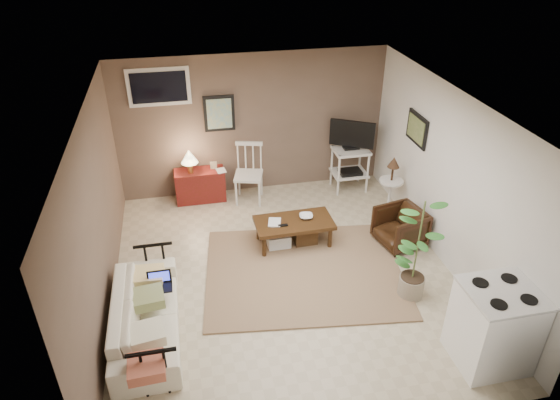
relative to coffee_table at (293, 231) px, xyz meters
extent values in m
plane|color=#C1B293|center=(-0.28, -0.67, -0.24)|extent=(5.00, 5.00, 0.00)
cube|color=black|center=(-0.83, 1.81, 1.21)|extent=(0.50, 0.03, 0.60)
cube|color=black|center=(1.95, 0.38, 1.28)|extent=(0.03, 0.60, 0.45)
cube|color=silver|center=(-1.73, 1.81, 1.71)|extent=(0.96, 0.03, 0.60)
cube|color=#937056|center=(-0.01, -0.69, -0.23)|extent=(2.90, 2.44, 0.03)
cube|color=#3D2110|center=(0.01, 0.00, 0.14)|extent=(1.14, 0.61, 0.06)
cylinder|color=#3D2110|center=(-0.48, -0.23, -0.06)|extent=(0.06, 0.06, 0.36)
cylinder|color=#3D2110|center=(0.50, -0.21, -0.06)|extent=(0.06, 0.06, 0.36)
cylinder|color=#3D2110|center=(-0.49, 0.21, -0.06)|extent=(0.06, 0.06, 0.36)
cylinder|color=#3D2110|center=(0.49, 0.23, -0.06)|extent=(0.06, 0.06, 0.36)
cube|color=black|center=(-0.18, -0.10, 0.18)|extent=(0.14, 0.05, 0.02)
cube|color=#4C2E1B|center=(0.18, 0.00, -0.11)|extent=(0.34, 0.29, 0.25)
cube|color=silver|center=(-0.23, 0.00, -0.13)|extent=(0.34, 0.29, 0.21)
imported|color=white|center=(-2.08, -1.39, 0.12)|extent=(0.54, 1.86, 0.73)
cube|color=black|center=(-1.90, -1.13, 0.18)|extent=(0.29, 0.20, 0.01)
cube|color=black|center=(-1.90, -1.02, 0.28)|extent=(0.29, 0.01, 0.18)
cube|color=#3847FE|center=(-1.90, -1.03, 0.28)|extent=(0.24, 0.00, 0.14)
cube|color=maroon|center=(-1.24, 1.61, 0.04)|extent=(0.83, 0.37, 0.55)
cylinder|color=#B69146|center=(-1.38, 1.57, 0.40)|extent=(0.09, 0.09, 0.18)
cone|color=beige|center=(-1.38, 1.57, 0.61)|extent=(0.28, 0.28, 0.22)
cube|color=tan|center=(-0.99, 1.63, 0.38)|extent=(0.11, 0.02, 0.14)
cube|color=silver|center=(-0.44, 1.41, 0.23)|extent=(0.55, 0.55, 0.04)
cylinder|color=silver|center=(-0.68, 1.27, -0.01)|extent=(0.04, 0.04, 0.45)
cylinder|color=silver|center=(-0.30, 1.17, -0.01)|extent=(0.04, 0.04, 0.45)
cylinder|color=silver|center=(-0.58, 1.64, -0.01)|extent=(0.04, 0.04, 0.45)
cylinder|color=silver|center=(-0.20, 1.54, -0.01)|extent=(0.04, 0.04, 0.45)
cube|color=silver|center=(-0.39, 1.60, 0.73)|extent=(0.45, 0.16, 0.06)
cube|color=silver|center=(1.35, 1.47, 0.50)|extent=(0.60, 0.49, 0.04)
cube|color=silver|center=(1.35, 1.47, 0.07)|extent=(0.60, 0.49, 0.03)
cylinder|color=silver|center=(1.09, 1.26, 0.14)|extent=(0.04, 0.04, 0.76)
cylinder|color=silver|center=(1.61, 1.26, 0.14)|extent=(0.04, 0.04, 0.76)
cylinder|color=silver|center=(1.09, 1.67, 0.14)|extent=(0.04, 0.04, 0.76)
cylinder|color=silver|center=(1.61, 1.67, 0.14)|extent=(0.04, 0.04, 0.76)
cube|color=black|center=(1.35, 1.47, 0.55)|extent=(0.27, 0.15, 0.03)
cube|color=black|center=(1.35, 1.47, 0.81)|extent=(0.68, 0.43, 0.46)
cube|color=#F4805F|center=(1.35, 1.47, 0.81)|extent=(0.57, 0.34, 0.37)
cube|color=black|center=(1.35, 1.41, 0.09)|extent=(0.38, 0.27, 0.11)
cylinder|color=silver|center=(1.72, 0.53, -0.22)|extent=(0.27, 0.27, 0.03)
cylinder|color=silver|center=(1.72, 0.53, 0.06)|extent=(0.05, 0.05, 0.57)
cylinder|color=silver|center=(1.72, 0.53, 0.36)|extent=(0.38, 0.38, 0.03)
cylinder|color=black|center=(1.72, 0.53, 0.50)|extent=(0.03, 0.03, 0.25)
cone|color=#3B2618|center=(1.72, 0.53, 0.69)|extent=(0.19, 0.19, 0.17)
imported|color=black|center=(1.54, -0.31, 0.08)|extent=(0.70, 0.73, 0.63)
cylinder|color=gray|center=(1.22, -1.41, -0.10)|extent=(0.32, 0.32, 0.29)
cylinder|color=#4C602D|center=(1.22, -1.41, 0.61)|extent=(0.02, 0.02, 1.12)
cube|color=white|center=(1.59, -2.57, 0.23)|extent=(0.73, 0.68, 0.94)
cube|color=silver|center=(1.59, -2.57, 0.72)|extent=(0.75, 0.70, 0.03)
cylinder|color=black|center=(1.43, -2.74, 0.74)|extent=(0.17, 0.17, 0.01)
cylinder|color=black|center=(1.76, -2.74, 0.74)|extent=(0.17, 0.17, 0.01)
cylinder|color=black|center=(1.43, -2.40, 0.74)|extent=(0.17, 0.17, 0.01)
cylinder|color=black|center=(1.76, -2.40, 0.74)|extent=(0.17, 0.17, 0.01)
imported|color=#3D2110|center=(0.20, 0.05, 0.27)|extent=(0.20, 0.08, 0.20)
imported|color=#3D2110|center=(-0.36, 0.03, 0.29)|extent=(0.18, 0.06, 0.24)
imported|color=#3D2110|center=(-0.96, 1.50, 0.41)|extent=(0.15, 0.04, 0.20)
camera|label=1|loc=(-1.44, -5.91, 4.11)|focal=32.00mm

